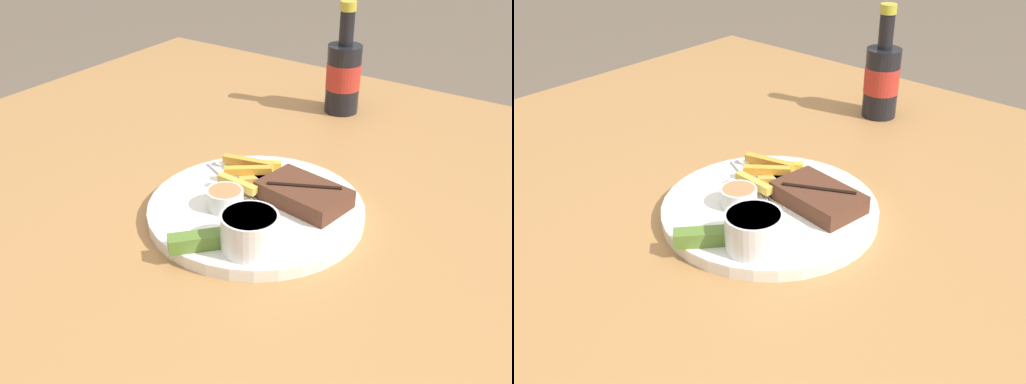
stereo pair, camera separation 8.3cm
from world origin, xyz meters
The scene contains 9 objects.
dining_table centered at (0.00, 0.00, 0.69)m, with size 1.39×1.26×0.76m.
dinner_plate centered at (0.00, 0.00, 0.77)m, with size 0.30×0.30×0.02m.
steak_portion centered at (0.05, 0.04, 0.79)m, with size 0.13×0.09×0.03m.
fries_pile centered at (-0.04, 0.06, 0.79)m, with size 0.16×0.12×0.02m.
coleslaw_cup centered at (0.05, -0.09, 0.80)m, with size 0.07×0.07×0.05m.
dipping_sauce_cup centered at (-0.03, -0.03, 0.79)m, with size 0.05×0.05×0.03m.
pickle_spear centered at (0.00, -0.13, 0.79)m, with size 0.07×0.07×0.02m.
fork_utensil centered at (-0.07, 0.03, 0.78)m, with size 0.13×0.07×0.00m.
beer_bottle centered at (-0.08, 0.41, 0.83)m, with size 0.07×0.07×0.21m.
Camera 2 is at (0.47, -0.54, 1.21)m, focal length 42.00 mm.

